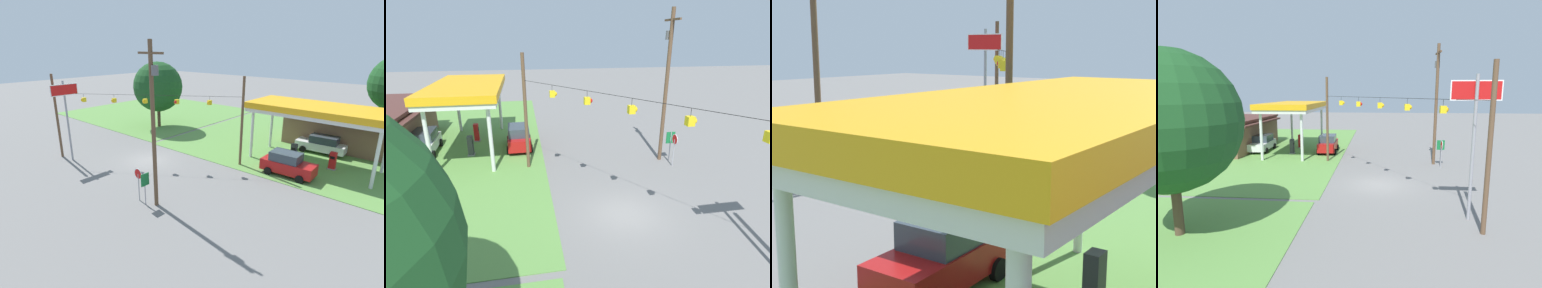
# 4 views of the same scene
# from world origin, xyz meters

# --- Properties ---
(ground_plane) EXTENTS (160.00, 160.00, 0.00)m
(ground_plane) POSITION_xyz_m (0.00, 0.00, 0.00)
(ground_plane) COLOR slate
(grass_verge_station_corner) EXTENTS (36.00, 28.00, 0.04)m
(grass_verge_station_corner) POSITION_xyz_m (14.42, 17.78, 0.02)
(grass_verge_station_corner) COLOR #5B8E42
(grass_verge_station_corner) RESTS_ON ground
(gas_station_canopy) EXTENTS (12.18, 5.49, 5.62)m
(gas_station_canopy) POSITION_xyz_m (12.42, 9.54, 5.11)
(gas_station_canopy) COLOR silver
(gas_station_canopy) RESTS_ON ground
(gas_station_store) EXTENTS (12.82, 8.00, 3.73)m
(gas_station_store) POSITION_xyz_m (13.39, 17.77, 1.88)
(gas_station_store) COLOR brown
(gas_station_store) RESTS_ON ground
(fuel_pump_near) EXTENTS (0.71, 0.56, 1.65)m
(fuel_pump_near) POSITION_xyz_m (10.61, 9.54, 0.79)
(fuel_pump_near) COLOR gray
(fuel_pump_near) RESTS_ON ground
(fuel_pump_far) EXTENTS (0.71, 0.56, 1.65)m
(fuel_pump_far) POSITION_xyz_m (14.24, 9.54, 0.79)
(fuel_pump_far) COLOR gray
(fuel_pump_far) RESTS_ON ground
(car_at_pumps_front) EXTENTS (4.53, 2.21, 2.05)m
(car_at_pumps_front) POSITION_xyz_m (11.69, 5.67, 1.04)
(car_at_pumps_front) COLOR #AD1414
(car_at_pumps_front) RESTS_ON ground
(car_at_pumps_rear) EXTENTS (4.94, 2.28, 1.88)m
(car_at_pumps_rear) POSITION_xyz_m (11.93, 13.42, 0.96)
(car_at_pumps_rear) COLOR white
(car_at_pumps_rear) RESTS_ON ground
(stop_sign_roadside) EXTENTS (0.80, 0.08, 2.50)m
(stop_sign_roadside) POSITION_xyz_m (5.64, -5.65, 1.81)
(stop_sign_roadside) COLOR #99999E
(stop_sign_roadside) RESTS_ON ground
(stop_sign_overhead) EXTENTS (0.22, 2.58, 7.68)m
(stop_sign_overhead) POSITION_xyz_m (-5.64, -4.79, 5.53)
(stop_sign_overhead) COLOR gray
(stop_sign_overhead) RESTS_ON ground
(route_sign) EXTENTS (0.10, 0.70, 2.40)m
(route_sign) POSITION_xyz_m (6.48, -5.75, 1.71)
(route_sign) COLOR gray
(route_sign) RESTS_ON ground
(utility_pole_main) EXTENTS (2.20, 0.44, 11.09)m
(utility_pole_main) POSITION_xyz_m (7.06, -5.25, 6.17)
(utility_pole_main) COLOR brown
(utility_pole_main) RESTS_ON ground
(signal_span_gantry) EXTENTS (14.95, 10.24, 8.21)m
(signal_span_gantry) POSITION_xyz_m (-0.00, -0.01, 4.56)
(signal_span_gantry) COLOR brown
(signal_span_gantry) RESTS_ON ground
(tree_behind_station) EXTENTS (6.97, 6.97, 9.80)m
(tree_behind_station) POSITION_xyz_m (15.89, 26.85, 6.31)
(tree_behind_station) COLOR #4C3828
(tree_behind_station) RESTS_ON ground
(tree_west_verge) EXTENTS (6.56, 6.56, 8.76)m
(tree_west_verge) POSITION_xyz_m (-8.74, 9.57, 5.47)
(tree_west_verge) COLOR #4C3828
(tree_west_verge) RESTS_ON ground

